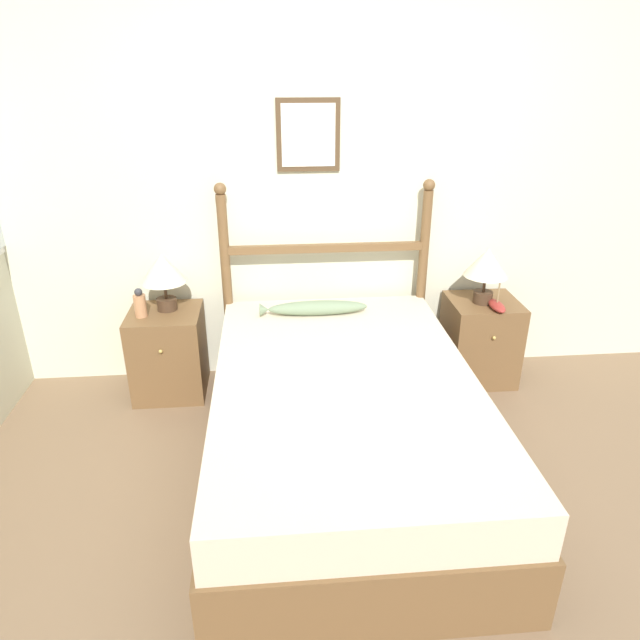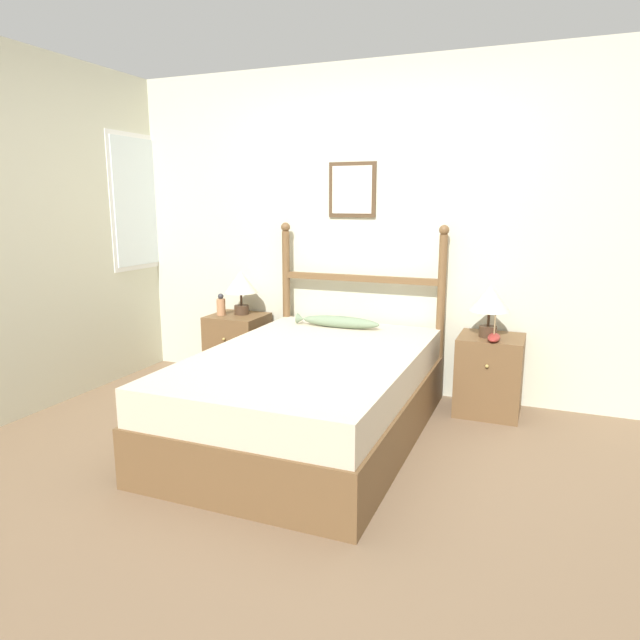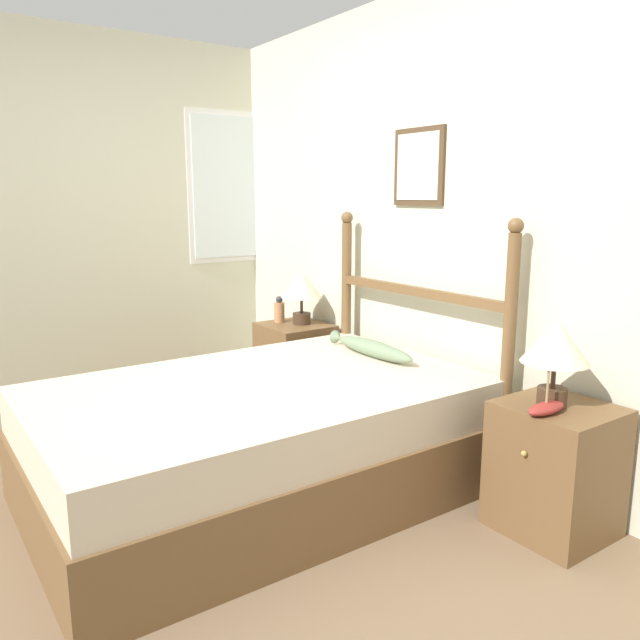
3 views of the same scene
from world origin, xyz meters
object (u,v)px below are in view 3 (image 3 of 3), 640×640
object	(u,v)px
nightstand_left	(295,364)
nightstand_right	(555,469)
bed	(259,439)
bottle	(279,311)
fish_pillow	(371,348)
model_boat	(546,408)
table_lamp_left	(301,287)
table_lamp_right	(556,346)

from	to	relation	value
nightstand_left	nightstand_right	xyz separation A→B (m)	(2.07, 0.00, 0.00)
bed	bottle	xyz separation A→B (m)	(-1.16, 0.82, 0.37)
nightstand_right	fish_pillow	world-z (taller)	fish_pillow
bed	bottle	size ratio (longest dim) A/B	11.40
model_boat	nightstand_right	bearing A→B (deg)	101.03
nightstand_left	table_lamp_left	distance (m)	0.54
bed	table_lamp_left	xyz separation A→B (m)	(-1.02, 0.92, 0.55)
table_lamp_right	fish_pillow	bearing A→B (deg)	-176.01
bed	model_boat	bearing A→B (deg)	34.78
model_boat	table_lamp_right	bearing A→B (deg)	115.08
nightstand_right	fish_pillow	bearing A→B (deg)	-174.96
table_lamp_right	bottle	world-z (taller)	table_lamp_right
model_boat	table_lamp_left	bearing A→B (deg)	175.05
bed	bottle	bearing A→B (deg)	144.58
nightstand_right	table_lamp_right	bearing A→B (deg)	-139.17
bed	nightstand_left	bearing A→B (deg)	139.87
fish_pillow	table_lamp_right	bearing A→B (deg)	3.99
table_lamp_left	model_boat	bearing A→B (deg)	-4.95
table_lamp_left	nightstand_left	bearing A→B (deg)	-112.15
table_lamp_right	model_boat	distance (m)	0.26
table_lamp_left	bottle	xyz separation A→B (m)	(-0.14, -0.09, -0.18)
bed	table_lamp_right	distance (m)	1.43
nightstand_right	bottle	world-z (taller)	bottle
nightstand_left	model_boat	distance (m)	2.12
nightstand_right	table_lamp_right	distance (m)	0.54
bed	bottle	world-z (taller)	bottle
bed	fish_pillow	distance (m)	0.84
table_lamp_left	model_boat	xyz separation A→B (m)	(2.08, -0.18, -0.23)
bed	table_lamp_right	bearing A→B (deg)	40.12
table_lamp_left	model_boat	size ratio (longest dim) A/B	1.74
bottle	fish_pillow	distance (m)	1.07
nightstand_left	table_lamp_right	distance (m)	2.11
bed	nightstand_left	distance (m)	1.35
nightstand_right	table_lamp_right	xyz separation A→B (m)	(-0.03, -0.02, 0.54)
bed	nightstand_left	world-z (taller)	nightstand_left
table_lamp_right	bed	bearing A→B (deg)	-139.88
nightstand_right	bottle	bearing A→B (deg)	-178.77
nightstand_right	model_boat	xyz separation A→B (m)	(0.03, -0.14, 0.31)
bed	fish_pillow	world-z (taller)	fish_pillow
table_lamp_left	table_lamp_right	distance (m)	2.02
table_lamp_right	nightstand_right	bearing A→B (deg)	40.83
table_lamp_left	fish_pillow	distance (m)	0.96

